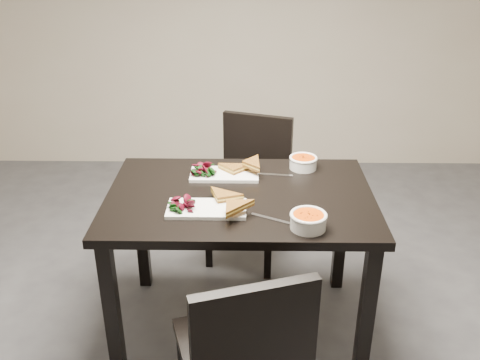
{
  "coord_description": "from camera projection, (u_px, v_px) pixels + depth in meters",
  "views": [
    {
      "loc": [
        0.16,
        -1.67,
        1.83
      ],
      "look_at": [
        0.13,
        0.43,
        0.82
      ],
      "focal_mm": 39.33,
      "sensor_mm": 36.0,
      "label": 1
    }
  ],
  "objects": [
    {
      "name": "salad_far",
      "position": [
        204.0,
        168.0,
        2.52
      ],
      "size": [
        0.1,
        0.09,
        0.04
      ],
      "primitive_type": null,
      "color": "black",
      "rests_on": "plate_far"
    },
    {
      "name": "cutlery_far",
      "position": [
        274.0,
        175.0,
        2.54
      ],
      "size": [
        0.18,
        0.04,
        0.0
      ],
      "primitive_type": "cube",
      "rotation": [
        0.0,
        0.0,
        -0.13
      ],
      "color": "silver",
      "rests_on": "table"
    },
    {
      "name": "sandwich_near",
      "position": [
        222.0,
        200.0,
        2.22
      ],
      "size": [
        0.2,
        0.17,
        0.05
      ],
      "primitive_type": null,
      "rotation": [
        0.0,
        0.0,
        0.31
      ],
      "color": "#92631E",
      "rests_on": "plate_near"
    },
    {
      "name": "plate_near",
      "position": [
        207.0,
        209.0,
        2.22
      ],
      "size": [
        0.33,
        0.17,
        0.02
      ],
      "primitive_type": "cube",
      "color": "white",
      "rests_on": "table"
    },
    {
      "name": "sandwich_far",
      "position": [
        238.0,
        169.0,
        2.5
      ],
      "size": [
        0.2,
        0.2,
        0.05
      ],
      "primitive_type": null,
      "rotation": [
        0.0,
        0.0,
        0.76
      ],
      "color": "#92631E",
      "rests_on": "plate_far"
    },
    {
      "name": "table",
      "position": [
        240.0,
        213.0,
        2.41
      ],
      "size": [
        1.2,
        0.8,
        0.75
      ],
      "color": "black",
      "rests_on": "ground"
    },
    {
      "name": "salad_near",
      "position": [
        183.0,
        202.0,
        2.21
      ],
      "size": [
        0.1,
        0.09,
        0.05
      ],
      "primitive_type": null,
      "color": "black",
      "rests_on": "plate_near"
    },
    {
      "name": "chair_far",
      "position": [
        252.0,
        179.0,
        3.12
      ],
      "size": [
        0.53,
        0.53,
        0.85
      ],
      "rotation": [
        0.0,
        0.0,
        -0.31
      ],
      "color": "black",
      "rests_on": "ground"
    },
    {
      "name": "chair_near",
      "position": [
        245.0,
        353.0,
        1.84
      ],
      "size": [
        0.53,
        0.53,
        0.85
      ],
      "rotation": [
        0.0,
        0.0,
        0.3
      ],
      "color": "black",
      "rests_on": "ground"
    },
    {
      "name": "cutlery_near",
      "position": [
        271.0,
        219.0,
        2.16
      ],
      "size": [
        0.17,
        0.1,
        0.0
      ],
      "primitive_type": "cube",
      "rotation": [
        0.0,
        0.0,
        -0.47
      ],
      "color": "silver",
      "rests_on": "table"
    },
    {
      "name": "soup_bowl_near",
      "position": [
        308.0,
        220.0,
        2.08
      ],
      "size": [
        0.15,
        0.15,
        0.07
      ],
      "color": "white",
      "rests_on": "table"
    },
    {
      "name": "plate_far",
      "position": [
        224.0,
        174.0,
        2.53
      ],
      "size": [
        0.33,
        0.16,
        0.02
      ],
      "primitive_type": "cube",
      "color": "white",
      "rests_on": "table"
    },
    {
      "name": "soup_bowl_far",
      "position": [
        303.0,
        162.0,
        2.6
      ],
      "size": [
        0.14,
        0.14,
        0.06
      ],
      "color": "white",
      "rests_on": "table"
    }
  ]
}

